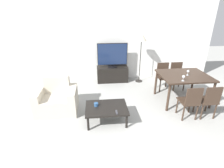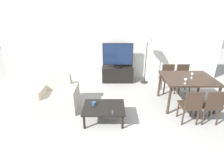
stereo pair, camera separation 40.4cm
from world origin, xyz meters
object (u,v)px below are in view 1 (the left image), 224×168
wine_glass_left (184,77)px  wine_glass_center (188,72)px  coffee_table (106,109)px  dining_chair_far (177,74)px  dining_chair_near_right (209,100)px  cup_white_near (96,105)px  dining_table (184,78)px  dining_chair_near (190,101)px  tv_stand (112,74)px  floor_lamp (142,40)px  dining_chair_far_left (163,75)px  remote_primary (117,112)px  armchair (57,100)px  tv (112,55)px

wine_glass_left → wine_glass_center: same height
coffee_table → dining_chair_far: 2.84m
coffee_table → dining_chair_near_right: size_ratio=1.13×
cup_white_near → wine_glass_left: 2.20m
dining_table → dining_chair_near: bearing=-105.0°
tv_stand → cup_white_near: tv_stand is taller
floor_lamp → tv_stand: bearing=172.3°
dining_chair_near → dining_chair_far_left: 1.66m
dining_chair_far_left → wine_glass_center: bearing=-71.7°
remote_primary → dining_chair_near: bearing=5.2°
armchair → dining_chair_far: bearing=15.9°
tv → dining_chair_far_left: 1.78m
dining_chair_far → wine_glass_center: size_ratio=5.70×
remote_primary → wine_glass_left: wine_glass_left is taller
dining_chair_near_right → remote_primary: dining_chair_near_right is taller
floor_lamp → cup_white_near: bearing=-125.5°
dining_chair_near_right → cup_white_near: bearing=176.5°
tv → wine_glass_left: size_ratio=6.92×
dining_chair_near_right → remote_primary: (-2.16, -0.16, -0.09)m
armchair → wine_glass_center: size_ratio=6.77×
tv → wine_glass_center: bearing=-42.0°
wine_glass_center → dining_chair_far_left: bearing=108.3°
wine_glass_left → dining_chair_far_left: bearing=89.3°
armchair → tv: 2.46m
coffee_table → cup_white_near: bearing=163.4°
dining_chair_far → remote_primary: bearing=-139.9°
armchair → cup_white_near: bearing=-27.0°
dining_chair_near_right → cup_white_near: (-2.59, 0.16, -0.06)m
coffee_table → wine_glass_left: bearing=10.4°
dining_chair_near → remote_primary: dining_chair_near is taller
tv → cup_white_near: size_ratio=10.69×
coffee_table → dining_chair_near: bearing=-2.7°
dining_chair_far_left → floor_lamp: bearing=132.8°
cup_white_near → coffee_table: bearing=-16.6°
remote_primary → wine_glass_left: size_ratio=1.03×
dining_chair_far → remote_primary: size_ratio=5.55×
coffee_table → dining_chair_near: dining_chair_near is taller
remote_primary → wine_glass_center: size_ratio=1.03×
dining_chair_far → dining_table: bearing=-105.0°
armchair → wine_glass_left: wine_glass_left is taller
dining_chair_far_left → floor_lamp: size_ratio=0.50×
dining_chair_near_right → dining_chair_far_left: 1.72m
dining_chair_far → tv: bearing=158.7°
tv → dining_chair_near_right: (1.98, -2.44, -0.47)m
dining_chair_far_left → floor_lamp: floor_lamp is taller
armchair → dining_table: (3.33, 0.18, 0.39)m
dining_table → remote_primary: 2.20m
dining_table → dining_chair_near_right: size_ratio=1.53×
tv → dining_chair_near: tv is taller
dining_table → cup_white_near: size_ratio=13.50×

